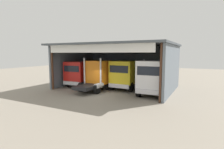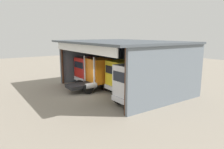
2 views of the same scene
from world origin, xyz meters
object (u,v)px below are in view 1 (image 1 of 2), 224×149
truck_yellow_center_right_bay (124,75)px  tool_cart (133,81)px  truck_red_yard_outside (79,73)px  truck_orange_right_bay (97,75)px  truck_white_center_bay (152,78)px  oil_drum (102,79)px

truck_yellow_center_right_bay → tool_cart: (-0.45, 4.03, -1.29)m
truck_red_yard_outside → truck_orange_right_bay: truck_orange_right_bay is taller
truck_orange_right_bay → truck_white_center_bay: size_ratio=1.07×
truck_yellow_center_right_bay → truck_white_center_bay: bearing=157.4°
truck_yellow_center_right_bay → oil_drum: truck_yellow_center_right_bay is taller
truck_yellow_center_right_bay → tool_cart: truck_yellow_center_right_bay is taller
truck_yellow_center_right_bay → tool_cart: bearing=-82.7°
oil_drum → truck_red_yard_outside: bearing=-98.8°
truck_orange_right_bay → oil_drum: (-2.57, 5.62, -1.30)m
truck_red_yard_outside → truck_orange_right_bay: size_ratio=1.05×
truck_orange_right_bay → tool_cart: size_ratio=4.93×
truck_white_center_bay → truck_orange_right_bay: bearing=-2.2°
truck_yellow_center_right_bay → tool_cart: 4.25m
truck_orange_right_bay → tool_cart: (2.24, 5.53, -1.26)m
truck_orange_right_bay → tool_cart: bearing=68.5°
truck_red_yard_outside → tool_cart: bearing=-142.5°
oil_drum → truck_white_center_bay: bearing=-32.6°
truck_red_yard_outside → oil_drum: (0.72, 4.65, -1.24)m
truck_red_yard_outside → truck_yellow_center_right_bay: truck_yellow_center_right_bay is taller
truck_yellow_center_right_bay → truck_orange_right_bay: bearing=30.2°
truck_yellow_center_right_bay → oil_drum: (-5.26, 4.12, -1.33)m
truck_yellow_center_right_bay → truck_white_center_bay: truck_white_center_bay is taller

